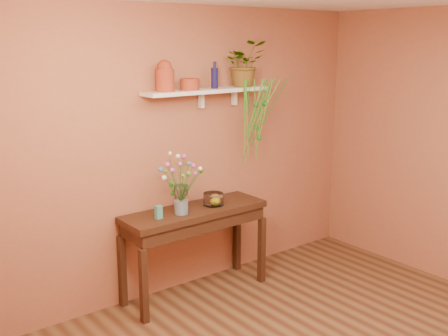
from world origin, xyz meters
TOP-DOWN VIEW (x-y plane):
  - room at (0.00, 0.00)m, footprint 4.04×4.04m
  - sideboard at (-0.19, 1.75)m, footprint 1.40×0.45m
  - wall_shelf at (0.06, 1.87)m, footprint 1.30×0.24m
  - terracotta_jug at (-0.40, 1.88)m, footprint 0.22×0.22m
  - terracotta_pot at (-0.15, 1.86)m, footprint 0.23×0.23m
  - blue_bottle at (0.13, 1.86)m, footprint 0.07×0.07m
  - spider_plant at (0.52, 1.89)m, footprint 0.47×0.44m
  - plant_fronds at (0.56, 1.74)m, footprint 0.61×0.32m
  - glass_vase at (-0.37, 1.70)m, footprint 0.13×0.13m
  - bouquet at (-0.38, 1.71)m, footprint 0.40×0.37m
  - glass_bowl at (0.02, 1.74)m, footprint 0.19×0.19m
  - lemon at (0.03, 1.72)m, footprint 0.08×0.08m
  - carton at (-0.60, 1.71)m, footprint 0.06×0.05m

SIDE VIEW (x-z plane):
  - sideboard at x=-0.19m, z-range 0.30..1.15m
  - lemon at x=0.03m, z-range 0.86..0.93m
  - glass_bowl at x=0.02m, z-range 0.85..0.96m
  - carton at x=-0.60m, z-range 0.85..0.97m
  - glass_vase at x=-0.37m, z-range 0.83..1.10m
  - bouquet at x=-0.38m, z-range 1.01..1.44m
  - room at x=0.00m, z-range 0.00..2.70m
  - plant_fronds at x=0.56m, z-range 1.25..2.09m
  - wall_shelf at x=0.06m, z-range 1.82..2.01m
  - terracotta_pot at x=-0.15m, z-range 1.94..2.04m
  - blue_bottle at x=0.13m, z-range 1.91..2.16m
  - terracotta_jug at x=-0.40m, z-range 1.93..2.21m
  - spider_plant at x=0.52m, z-range 1.94..2.38m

